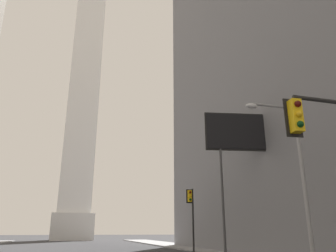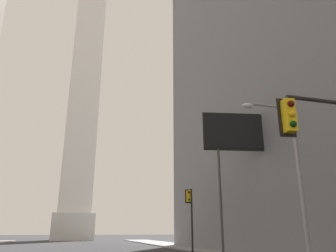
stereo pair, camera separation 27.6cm
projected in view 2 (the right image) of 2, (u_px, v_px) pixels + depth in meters
name	position (u px, v px, depth m)	size (l,w,h in m)	color
sidewalk_right	(227.00, 252.00, 28.99)	(5.00, 92.61, 0.15)	gray
obelisk	(86.00, 80.00, 82.59)	(8.85, 8.85, 79.34)	silver
traffic_light_mid_right	(190.00, 210.00, 31.26)	(0.77, 0.50, 5.81)	black
street_lamp	(290.00, 164.00, 16.63)	(3.05, 0.36, 8.34)	gray
billboard_sign	(247.00, 137.00, 24.66)	(6.64, 1.43, 10.49)	#3F3F42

